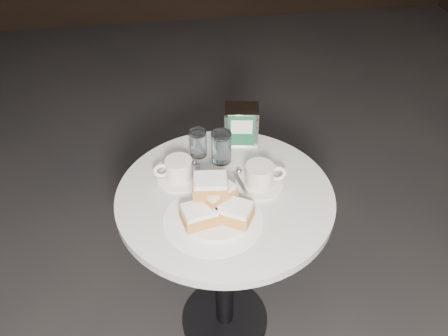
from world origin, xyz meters
TOP-DOWN VIEW (x-y plane):
  - ground at (0.00, 0.00)m, footprint 7.00×7.00m
  - cafe_table at (0.00, 0.00)m, footprint 0.70×0.70m
  - sugar_spill at (-0.05, -0.11)m, footprint 0.30×0.30m
  - beignet_plate at (-0.05, -0.10)m, footprint 0.23×0.22m
  - coffee_cup_left at (-0.14, 0.09)m, footprint 0.16×0.16m
  - coffee_cup_right at (0.12, 0.02)m, footprint 0.17×0.17m
  - water_glass_left at (-0.06, 0.21)m, footprint 0.07×0.07m
  - water_glass_right at (0.01, 0.17)m, footprint 0.08×0.08m
  - napkin_dispenser at (0.10, 0.27)m, footprint 0.13×0.12m

SIDE VIEW (x-z plane):
  - ground at x=0.00m, z-range 0.00..0.00m
  - cafe_table at x=0.00m, z-range 0.17..0.92m
  - sugar_spill at x=-0.05m, z-range 0.74..0.75m
  - coffee_cup_left at x=-0.14m, z-range 0.74..0.82m
  - coffee_cup_right at x=0.12m, z-range 0.74..0.82m
  - water_glass_left at x=-0.06m, z-range 0.74..0.84m
  - beignet_plate at x=-0.05m, z-range 0.73..0.86m
  - water_glass_right at x=0.01m, z-range 0.74..0.86m
  - napkin_dispenser at x=0.10m, z-range 0.75..0.89m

